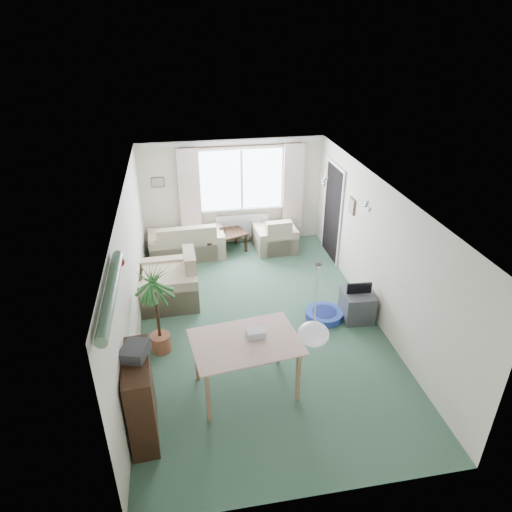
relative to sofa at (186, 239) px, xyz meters
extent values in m
plane|color=#31513E|center=(1.10, -2.75, -0.40)|extent=(6.50, 6.50, 0.00)
cube|color=white|center=(1.30, 0.48, 1.10)|extent=(1.80, 0.03, 1.30)
cube|color=black|center=(1.30, 0.40, 1.87)|extent=(2.60, 0.03, 0.03)
cube|color=beige|center=(0.15, 0.38, 0.87)|extent=(0.45, 0.08, 2.00)
cube|color=beige|center=(2.45, 0.38, 0.87)|extent=(0.45, 0.08, 2.00)
cube|color=white|center=(1.30, 0.44, 0.00)|extent=(1.20, 0.10, 0.55)
cube|color=black|center=(3.08, -0.55, 0.60)|extent=(0.03, 0.95, 2.00)
sphere|color=white|center=(1.30, -5.05, 1.08)|extent=(0.36, 0.36, 0.36)
cylinder|color=#196626|center=(-0.82, -5.05, 1.88)|extent=(1.60, 1.60, 0.12)
sphere|color=silver|center=(2.40, -1.85, 1.82)|extent=(0.20, 0.20, 0.20)
sphere|color=silver|center=(2.70, -3.05, 1.82)|extent=(0.20, 0.20, 0.20)
cube|color=brown|center=(-0.50, 0.48, 1.15)|extent=(0.28, 0.03, 0.22)
cube|color=brown|center=(3.08, -1.55, 1.15)|extent=(0.03, 0.24, 0.30)
cube|color=beige|center=(0.00, 0.00, 0.00)|extent=(1.64, 0.92, 0.80)
cube|color=beige|center=(1.96, -0.02, 0.00)|extent=(0.93, 0.88, 0.79)
cube|color=beige|center=(-0.40, -1.76, 0.08)|extent=(1.05, 1.10, 0.97)
cube|color=black|center=(0.80, 0.00, -0.18)|extent=(1.13, 0.87, 0.45)
cube|color=#53332A|center=(0.78, 0.02, 0.13)|extent=(0.12, 0.05, 0.16)
cube|color=black|center=(-0.74, -4.76, 0.18)|extent=(0.38, 0.97, 1.16)
cube|color=#302F34|center=(-0.74, -4.68, 0.83)|extent=(0.37, 0.42, 0.14)
cylinder|color=#1A4E26|center=(-0.55, -3.18, 0.38)|extent=(0.77, 0.77, 1.57)
cube|color=#9E8655|center=(0.64, -4.26, 0.02)|extent=(1.43, 1.05, 0.83)
cube|color=silver|center=(0.79, -4.17, 0.49)|extent=(0.26, 0.19, 0.12)
cube|color=#38383D|center=(2.80, -2.89, -0.15)|extent=(0.54, 0.59, 0.51)
cylinder|color=#202996|center=(2.25, -2.80, -0.34)|extent=(0.66, 0.66, 0.13)
camera|label=1|loc=(-0.08, -9.04, 4.29)|focal=32.00mm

